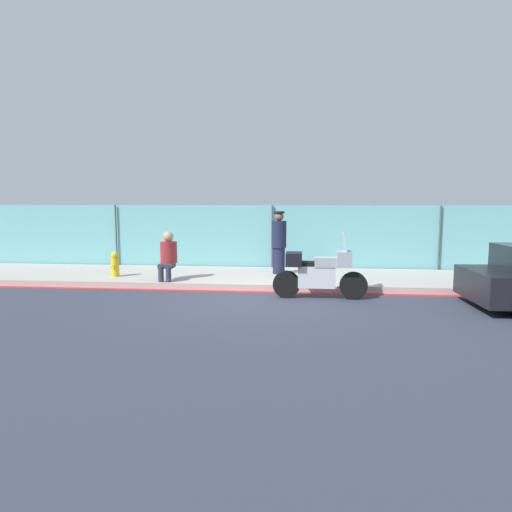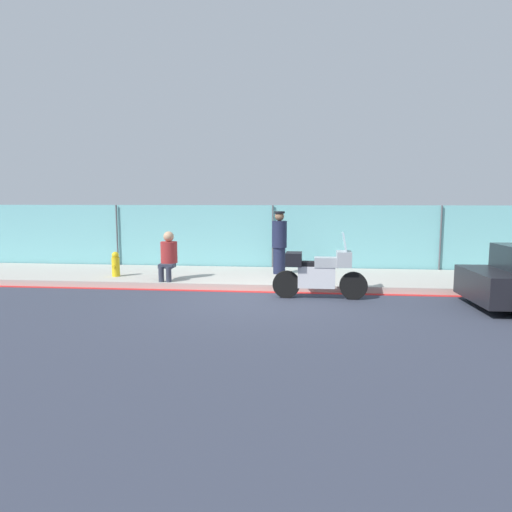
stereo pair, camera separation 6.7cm
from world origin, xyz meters
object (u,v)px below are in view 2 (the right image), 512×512
(person_seated_on_curb, at_px, (168,254))
(fire_hydrant, at_px, (116,264))
(officer_standing, at_px, (279,242))
(motorcycle, at_px, (319,272))

(person_seated_on_curb, height_order, fire_hydrant, person_seated_on_curb)
(officer_standing, distance_m, fire_hydrant, 4.51)
(officer_standing, bearing_deg, person_seated_on_curb, -155.48)
(person_seated_on_curb, bearing_deg, fire_hydrant, 167.54)
(officer_standing, relative_size, person_seated_on_curb, 1.39)
(motorcycle, height_order, officer_standing, officer_standing)
(person_seated_on_curb, relative_size, fire_hydrant, 1.86)
(motorcycle, height_order, fire_hydrant, motorcycle)
(fire_hydrant, bearing_deg, person_seated_on_curb, -12.46)
(person_seated_on_curb, bearing_deg, officer_standing, 24.52)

